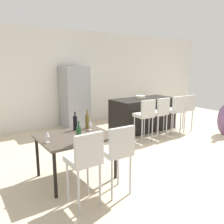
% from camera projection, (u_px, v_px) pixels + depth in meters
% --- Properties ---
extents(ground_plane, '(10.00, 10.00, 0.00)m').
position_uv_depth(ground_plane, '(153.00, 143.00, 5.66)').
color(ground_plane, beige).
extents(back_wall, '(10.00, 0.12, 2.90)m').
position_uv_depth(back_wall, '(93.00, 78.00, 7.69)').
color(back_wall, silver).
rests_on(back_wall, ground_plane).
extents(kitchen_island, '(1.87, 0.87, 0.92)m').
position_uv_depth(kitchen_island, '(143.00, 114.00, 6.76)').
color(kitchen_island, black).
rests_on(kitchen_island, ground_plane).
extents(bar_chair_left, '(0.43, 0.43, 1.05)m').
position_uv_depth(bar_chair_left, '(145.00, 114.00, 5.67)').
color(bar_chair_left, beige).
rests_on(bar_chair_left, ground_plane).
extents(bar_chair_middle, '(0.41, 0.41, 1.05)m').
position_uv_depth(bar_chair_middle, '(160.00, 111.00, 5.96)').
color(bar_chair_middle, beige).
rests_on(bar_chair_middle, ground_plane).
extents(bar_chair_right, '(0.41, 0.41, 1.05)m').
position_uv_depth(bar_chair_right, '(175.00, 109.00, 6.27)').
color(bar_chair_right, beige).
rests_on(bar_chair_right, ground_plane).
extents(bar_chair_far, '(0.41, 0.41, 1.05)m').
position_uv_depth(bar_chair_far, '(186.00, 107.00, 6.54)').
color(bar_chair_far, beige).
rests_on(bar_chair_far, ground_plane).
extents(dining_table, '(1.17, 0.93, 0.74)m').
position_uv_depth(dining_table, '(76.00, 139.00, 3.83)').
color(dining_table, '#4C4238').
rests_on(dining_table, ground_plane).
extents(dining_chair_near, '(0.41, 0.41, 1.05)m').
position_uv_depth(dining_chair_near, '(85.00, 158.00, 3.02)').
color(dining_chair_near, beige).
rests_on(dining_chair_near, ground_plane).
extents(dining_chair_far, '(0.41, 0.41, 1.05)m').
position_uv_depth(dining_chair_far, '(118.00, 149.00, 3.31)').
color(dining_chair_far, beige).
rests_on(dining_chair_far, ground_plane).
extents(wine_bottle_middle, '(0.07, 0.07, 0.33)m').
position_uv_depth(wine_bottle_middle, '(75.00, 123.00, 4.10)').
color(wine_bottle_middle, black).
rests_on(wine_bottle_middle, dining_table).
extents(wine_bottle_far, '(0.07, 0.07, 0.34)m').
position_uv_depth(wine_bottle_far, '(79.00, 135.00, 3.42)').
color(wine_bottle_far, '#194723').
rests_on(wine_bottle_far, dining_table).
extents(wine_bottle_right, '(0.07, 0.07, 0.35)m').
position_uv_depth(wine_bottle_right, '(87.00, 121.00, 4.22)').
color(wine_bottle_right, brown).
rests_on(wine_bottle_right, dining_table).
extents(wine_glass_left, '(0.07, 0.07, 0.17)m').
position_uv_depth(wine_glass_left, '(90.00, 123.00, 4.11)').
color(wine_glass_left, silver).
rests_on(wine_glass_left, dining_table).
extents(wine_glass_near, '(0.07, 0.07, 0.17)m').
position_uv_depth(wine_glass_near, '(47.00, 134.00, 3.46)').
color(wine_glass_near, silver).
rests_on(wine_glass_near, dining_table).
extents(refrigerator, '(0.72, 0.68, 1.84)m').
position_uv_depth(refrigerator, '(75.00, 97.00, 6.94)').
color(refrigerator, '#939699').
rests_on(refrigerator, ground_plane).
extents(fruit_bowl, '(0.28, 0.28, 0.07)m').
position_uv_depth(fruit_bowl, '(140.00, 97.00, 6.75)').
color(fruit_bowl, beige).
rests_on(fruit_bowl, kitchen_island).
extents(potted_plant, '(0.38, 0.38, 0.58)m').
position_uv_depth(potted_plant, '(148.00, 106.00, 8.73)').
color(potted_plant, '#996B4C').
rests_on(potted_plant, ground_plane).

